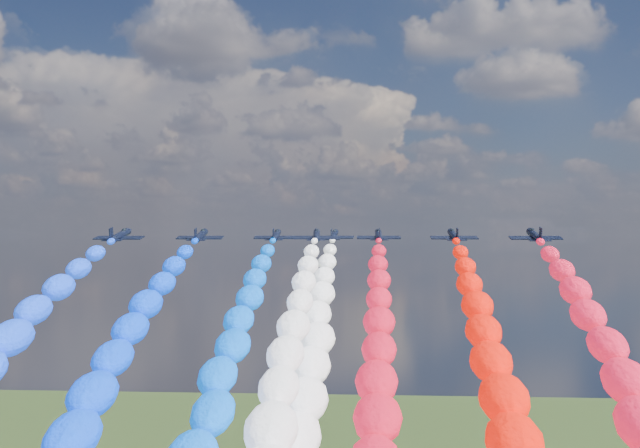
# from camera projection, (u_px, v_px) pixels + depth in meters

# --- Properties ---
(jet_0) EXTENTS (8.53, 11.32, 4.40)m
(jet_0) POSITION_uv_depth(u_px,v_px,m) (120.00, 236.00, 134.43)
(jet_0) COLOR black
(jet_1) EXTENTS (7.97, 10.92, 4.40)m
(jet_1) POSITION_uv_depth(u_px,v_px,m) (201.00, 236.00, 143.19)
(jet_1) COLOR black
(trail_1) EXTENTS (6.50, 99.21, 41.47)m
(trail_1) POSITION_uv_depth(u_px,v_px,m) (103.00, 401.00, 92.30)
(trail_1) COLOR #063AED
(jet_2) EXTENTS (8.06, 10.99, 4.40)m
(jet_2) POSITION_uv_depth(u_px,v_px,m) (276.00, 236.00, 154.10)
(jet_2) COLOR black
(trail_2) EXTENTS (6.50, 99.21, 41.47)m
(trail_2) POSITION_uv_depth(u_px,v_px,m) (225.00, 383.00, 103.21)
(trail_2) COLOR blue
(jet_3) EXTENTS (8.57, 11.35, 4.40)m
(jet_3) POSITION_uv_depth(u_px,v_px,m) (316.00, 236.00, 146.84)
(jet_3) COLOR black
(trail_3) EXTENTS (6.50, 99.21, 41.47)m
(trail_3) POSITION_uv_depth(u_px,v_px,m) (284.00, 394.00, 95.95)
(trail_3) COLOR white
(jet_4) EXTENTS (8.54, 11.33, 4.40)m
(jet_4) POSITION_uv_depth(u_px,v_px,m) (334.00, 236.00, 162.29)
(jet_4) COLOR black
(trail_4) EXTENTS (6.50, 99.21, 41.47)m
(trail_4) POSITION_uv_depth(u_px,v_px,m) (313.00, 372.00, 111.39)
(trail_4) COLOR white
(jet_5) EXTENTS (8.32, 11.18, 4.40)m
(jet_5) POSITION_uv_depth(u_px,v_px,m) (379.00, 236.00, 151.26)
(jet_5) COLOR black
(trail_5) EXTENTS (6.50, 99.21, 41.47)m
(trail_5) POSITION_uv_depth(u_px,v_px,m) (379.00, 387.00, 100.37)
(trail_5) COLOR red
(jet_6) EXTENTS (8.61, 11.38, 4.40)m
(jet_6) POSITION_uv_depth(u_px,v_px,m) (454.00, 236.00, 140.93)
(jet_6) COLOR black
(trail_6) EXTENTS (6.50, 99.21, 41.47)m
(trail_6) POSITION_uv_depth(u_px,v_px,m) (496.00, 405.00, 90.04)
(trail_6) COLOR #FB1205
(jet_7) EXTENTS (8.35, 11.20, 4.40)m
(jet_7) POSITION_uv_depth(u_px,v_px,m) (535.00, 236.00, 128.28)
(jet_7) COLOR black
(trail_7) EXTENTS (6.50, 99.21, 41.47)m
(trail_7) POSITION_uv_depth(u_px,v_px,m) (638.00, 432.00, 77.38)
(trail_7) COLOR red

